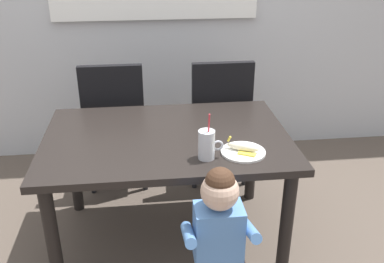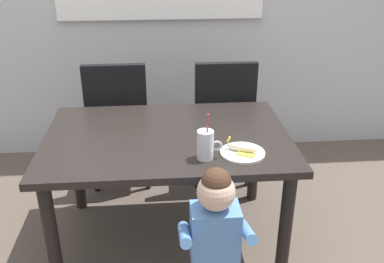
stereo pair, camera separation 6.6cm
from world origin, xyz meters
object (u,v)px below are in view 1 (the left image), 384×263
(milk_cup, at_px, (207,146))
(dining_chair_left, at_px, (115,118))
(peeled_banana, at_px, (243,147))
(dining_chair_right, at_px, (219,114))
(toddler_standing, at_px, (219,229))
(snack_plate, at_px, (243,152))
(dining_table, at_px, (167,150))

(milk_cup, bearing_deg, dining_chair_left, 118.00)
(milk_cup, height_order, peeled_banana, milk_cup)
(dining_chair_right, height_order, milk_cup, milk_cup)
(toddler_standing, xyz_separation_m, snack_plate, (0.18, 0.36, 0.19))
(dining_chair_right, distance_m, milk_cup, 1.01)
(dining_table, relative_size, snack_plate, 5.93)
(toddler_standing, height_order, snack_plate, toddler_standing)
(dining_chair_left, height_order, toddler_standing, dining_chair_left)
(dining_table, bearing_deg, milk_cup, -57.25)
(dining_table, distance_m, snack_plate, 0.47)
(dining_chair_left, relative_size, milk_cup, 3.82)
(milk_cup, bearing_deg, toddler_standing, -88.29)
(snack_plate, bearing_deg, toddler_standing, -117.01)
(dining_table, distance_m, dining_chair_right, 0.79)
(dining_table, bearing_deg, snack_plate, -33.90)
(toddler_standing, bearing_deg, dining_chair_left, 111.99)
(milk_cup, height_order, snack_plate, milk_cup)
(toddler_standing, distance_m, snack_plate, 0.45)
(dining_chair_right, relative_size, peeled_banana, 5.63)
(dining_chair_right, xyz_separation_m, milk_cup, (-0.23, -0.95, 0.24))
(snack_plate, bearing_deg, dining_chair_right, 87.76)
(dining_table, xyz_separation_m, dining_chair_right, (0.41, 0.67, -0.08))
(dining_table, relative_size, milk_cup, 5.43)
(dining_chair_right, xyz_separation_m, toddler_standing, (-0.22, -1.28, -0.02))
(dining_chair_left, height_order, snack_plate, dining_chair_left)
(dining_chair_left, xyz_separation_m, toddler_standing, (0.52, -1.30, -0.02))
(toddler_standing, relative_size, milk_cup, 3.34)
(dining_chair_left, height_order, milk_cup, milk_cup)
(dining_chair_right, bearing_deg, dining_table, 58.06)
(snack_plate, bearing_deg, peeled_banana, 77.09)
(dining_chair_right, distance_m, peeled_banana, 0.94)
(snack_plate, bearing_deg, dining_chair_left, 127.15)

